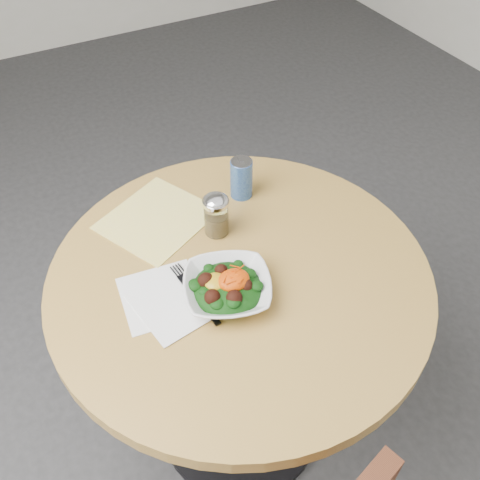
# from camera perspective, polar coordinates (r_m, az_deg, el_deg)

# --- Properties ---
(ground) EXTENTS (6.00, 6.00, 0.00)m
(ground) POSITION_cam_1_polar(r_m,az_deg,el_deg) (1.88, -0.02, -18.63)
(ground) COLOR #2D2D30
(ground) RESTS_ON ground
(table) EXTENTS (0.90, 0.90, 0.75)m
(table) POSITION_cam_1_polar(r_m,az_deg,el_deg) (1.41, -0.02, -8.69)
(table) COLOR black
(table) RESTS_ON ground
(cloth_napkin) EXTENTS (0.33, 0.32, 0.00)m
(cloth_napkin) POSITION_cam_1_polar(r_m,az_deg,el_deg) (1.39, -8.83, 2.25)
(cloth_napkin) COLOR yellow
(cloth_napkin) RESTS_ON table
(paper_napkins) EXTENTS (0.22, 0.23, 0.00)m
(paper_napkins) POSITION_cam_1_polar(r_m,az_deg,el_deg) (1.21, -7.58, -6.25)
(paper_napkins) COLOR white
(paper_napkins) RESTS_ON table
(salad_bowl) EXTENTS (0.25, 0.25, 0.07)m
(salad_bowl) POSITION_cam_1_polar(r_m,az_deg,el_deg) (1.18, -1.35, -5.11)
(salad_bowl) COLOR silver
(salad_bowl) RESTS_ON table
(fork) EXTENTS (0.04, 0.20, 0.00)m
(fork) POSITION_cam_1_polar(r_m,az_deg,el_deg) (1.21, -4.97, -5.50)
(fork) COLOR black
(fork) RESTS_ON table
(spice_shaker) EXTENTS (0.06, 0.06, 0.12)m
(spice_shaker) POSITION_cam_1_polar(r_m,az_deg,el_deg) (1.30, -2.56, 2.68)
(spice_shaker) COLOR silver
(spice_shaker) RESTS_ON table
(beverage_can) EXTENTS (0.06, 0.06, 0.11)m
(beverage_can) POSITION_cam_1_polar(r_m,az_deg,el_deg) (1.41, 0.14, 6.62)
(beverage_can) COLOR navy
(beverage_can) RESTS_ON table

